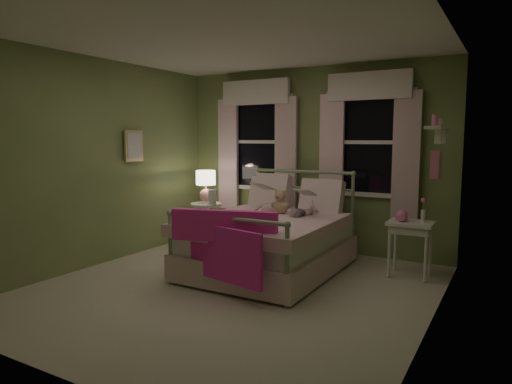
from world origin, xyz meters
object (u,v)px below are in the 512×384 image
Objects in this scene: nightstand_left at (206,219)px; table_lamp at (206,183)px; bed at (269,240)px; nightstand_right at (411,230)px; child_right at (306,192)px; child_left at (267,186)px; teddy_bear at (280,204)px.

nightstand_left is 0.54m from table_lamp.
nightstand_left is 1.41× the size of table_lamp.
bed is 1.65m from nightstand_right.
table_lamp is (-1.69, 0.21, 0.02)m from child_right.
child_right is at bearing 56.58° from bed.
child_left is at bearing 4.02° from child_right.
nightstand_left is (-1.69, 0.21, -0.52)m from child_right.
child_right reaches higher than table_lamp.
table_lamp is at bearing -23.77° from child_left.
bed is 0.77m from child_right.
bed reaches higher than table_lamp.
child_right is 1.61× the size of table_lamp.
bed is 2.44× the size of child_left.
teddy_bear is at bearing -14.59° from nightstand_left.
child_right is 2.33× the size of teddy_bear.
bed reaches higher than nightstand_right.
nightstand_right is at bearing 12.12° from teddy_bear.
child_right reaches higher than nightstand_left.
nightstand_right is at bearing 21.50° from bed.
bed reaches higher than teddy_bear.
child_left reaches higher than teddy_bear.
child_left is 2.63× the size of teddy_bear.
bed is at bearing 60.59° from child_right.
child_left is 1.28× the size of nightstand_left.
teddy_bear is (-0.28, -0.16, -0.15)m from child_right.
child_right reaches higher than bed.
table_lamp is at bearing 165.41° from teddy_bear.
teddy_bear is (0.01, 0.27, 0.42)m from bed.
child_right is at bearing -7.05° from table_lamp.
bed is 4.42× the size of table_lamp.
table_lamp reaches higher than teddy_bear.
nightstand_left and nightstand_right have the same top height.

